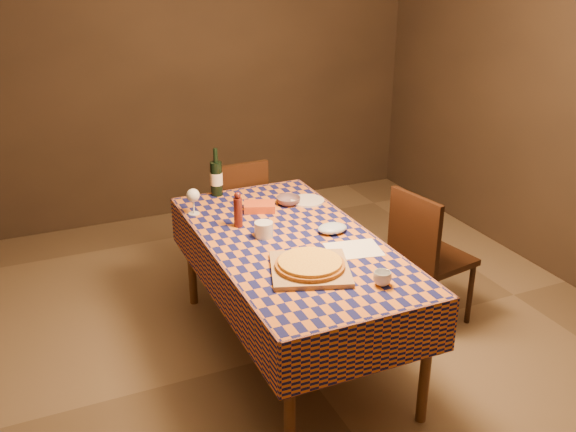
{
  "coord_description": "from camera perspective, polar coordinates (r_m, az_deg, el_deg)",
  "views": [
    {
      "loc": [
        -1.36,
        -3.03,
        2.33
      ],
      "look_at": [
        0.0,
        0.05,
        0.9
      ],
      "focal_mm": 40.0,
      "sensor_mm": 36.0,
      "label": 1
    }
  ],
  "objects": [
    {
      "name": "tumbler",
      "position": [
        3.22,
        8.38,
        -5.5
      ],
      "size": [
        0.11,
        0.11,
        0.07
      ],
      "primitive_type": "imported",
      "rotation": [
        0.0,
        0.0,
        -0.29
      ],
      "color": "silver",
      "rests_on": "dining_table"
    },
    {
      "name": "flour_patch",
      "position": [
        3.57,
        5.85,
        -2.97
      ],
      "size": [
        0.33,
        0.28,
        0.0
      ],
      "primitive_type": "cube",
      "rotation": [
        0.0,
        0.0,
        -0.19
      ],
      "color": "white",
      "rests_on": "dining_table"
    },
    {
      "name": "dining_table",
      "position": [
        3.7,
        0.31,
        -3.22
      ],
      "size": [
        0.94,
        1.84,
        0.77
      ],
      "color": "brown",
      "rests_on": "ground"
    },
    {
      "name": "cutting_board",
      "position": [
        3.32,
        1.96,
        -4.72
      ],
      "size": [
        0.51,
        0.51,
        0.03
      ],
      "primitive_type": "cube",
      "rotation": [
        0.0,
        0.0,
        -0.33
      ],
      "color": "#A67D4D",
      "rests_on": "dining_table"
    },
    {
      "name": "flour_bag",
      "position": [
        3.76,
        3.96,
        -1.09
      ],
      "size": [
        0.2,
        0.16,
        0.05
      ],
      "primitive_type": "ellipsoid",
      "rotation": [
        0.0,
        0.0,
        -0.18
      ],
      "color": "#AAC0DA",
      "rests_on": "dining_table"
    },
    {
      "name": "pepper_mill",
      "position": [
        3.81,
        -4.47,
        0.49
      ],
      "size": [
        0.06,
        0.06,
        0.22
      ],
      "color": "#501712",
      "rests_on": "dining_table"
    },
    {
      "name": "deli_tub",
      "position": [
        3.69,
        -2.17,
        -1.21
      ],
      "size": [
        0.14,
        0.14,
        0.09
      ],
      "primitive_type": "cylinder",
      "rotation": [
        0.0,
        0.0,
        -0.37
      ],
      "color": "silver",
      "rests_on": "dining_table"
    },
    {
      "name": "white_plate",
      "position": [
        4.21,
        1.74,
        1.37
      ],
      "size": [
        0.22,
        0.22,
        0.01
      ],
      "primitive_type": "cylinder",
      "rotation": [
        0.0,
        0.0,
        -0.0
      ],
      "color": "silver",
      "rests_on": "dining_table"
    },
    {
      "name": "pizza",
      "position": [
        3.31,
        1.97,
        -4.27
      ],
      "size": [
        0.47,
        0.47,
        0.04
      ],
      "color": "#9B5619",
      "rests_on": "cutting_board"
    },
    {
      "name": "chair_far",
      "position": [
        4.69,
        -4.72,
        0.3
      ],
      "size": [
        0.43,
        0.44,
        0.93
      ],
      "color": "black",
      "rests_on": "ground"
    },
    {
      "name": "wine_glass",
      "position": [
        4.02,
        -8.44,
        1.75
      ],
      "size": [
        0.08,
        0.08,
        0.17
      ],
      "color": "white",
      "rests_on": "dining_table"
    },
    {
      "name": "wine_bottle",
      "position": [
        4.31,
        -6.38,
        3.4
      ],
      "size": [
        0.1,
        0.1,
        0.33
      ],
      "color": "black",
      "rests_on": "dining_table"
    },
    {
      "name": "takeout_container",
      "position": [
        4.07,
        -2.56,
        0.83
      ],
      "size": [
        0.23,
        0.2,
        0.05
      ],
      "primitive_type": "cube",
      "rotation": [
        0.0,
        0.0,
        -0.36
      ],
      "color": "#C34519",
      "rests_on": "dining_table"
    },
    {
      "name": "bowl",
      "position": [
        4.16,
        0.02,
        1.36
      ],
      "size": [
        0.17,
        0.17,
        0.05
      ],
      "primitive_type": "imported",
      "rotation": [
        0.0,
        0.0,
        0.1
      ],
      "color": "#634A53",
      "rests_on": "dining_table"
    },
    {
      "name": "chair_right",
      "position": [
        4.18,
        12.1,
        -3.12
      ],
      "size": [
        0.49,
        0.49,
        0.93
      ],
      "color": "black",
      "rests_on": "ground"
    },
    {
      "name": "room",
      "position": [
        3.46,
        0.34,
        6.58
      ],
      "size": [
        5.0,
        5.1,
        2.7
      ],
      "color": "brown",
      "rests_on": "ground"
    }
  ]
}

